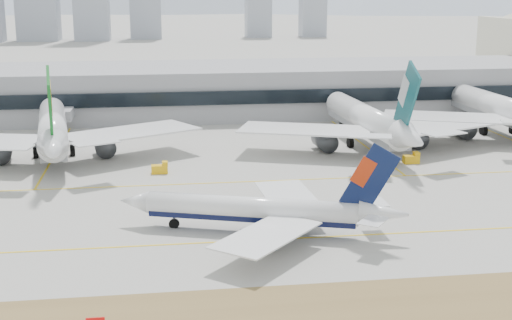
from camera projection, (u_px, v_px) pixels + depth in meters
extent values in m
plane|color=#9F9C95|center=(280.00, 229.00, 118.37)|extent=(3000.00, 3000.00, 0.00)
cube|color=brown|center=(326.00, 313.00, 87.57)|extent=(360.00, 18.00, 0.06)
cube|color=yellow|center=(286.00, 239.00, 113.55)|extent=(360.00, 0.45, 0.04)
cube|color=yellow|center=(255.00, 181.00, 147.22)|extent=(360.00, 0.45, 0.04)
cylinder|color=white|center=(251.00, 208.00, 115.47)|extent=(33.95, 15.04, 3.79)
cube|color=black|center=(251.00, 214.00, 115.71)|extent=(33.11, 14.27, 1.70)
cone|color=white|center=(135.00, 201.00, 119.23)|extent=(6.25, 5.33, 3.79)
cone|color=white|center=(384.00, 213.00, 111.37)|extent=(8.52, 6.12, 3.79)
cube|color=white|center=(288.00, 195.00, 124.77)|extent=(9.42, 19.05, 0.23)
cube|color=white|center=(376.00, 202.00, 116.27)|extent=(3.49, 5.38, 0.15)
cylinder|color=#3F4247|center=(274.00, 212.00, 122.29)|extent=(6.39, 4.59, 2.84)
cube|color=#3F4247|center=(274.00, 206.00, 122.03)|extent=(2.36, 1.06, 1.33)
cube|color=white|center=(267.00, 235.00, 104.74)|extent=(18.76, 19.68, 0.23)
cube|color=white|center=(373.00, 221.00, 106.87)|extent=(5.89, 6.26, 0.15)
cylinder|color=#3F4247|center=(258.00, 239.00, 108.94)|extent=(6.39, 4.59, 2.84)
cube|color=#3F4247|center=(258.00, 232.00, 108.67)|extent=(2.36, 1.06, 1.33)
cube|color=#09143D|center=(370.00, 180.00, 110.58)|extent=(8.94, 3.42, 11.86)
cube|color=#AF290B|center=(364.00, 172.00, 110.46)|extent=(4.13, 1.79, 5.08)
cylinder|color=#3F4247|center=(174.00, 221.00, 118.66)|extent=(0.45, 0.45, 2.27)
cylinder|color=black|center=(174.00, 224.00, 118.77)|extent=(1.83, 1.19, 1.70)
cylinder|color=#3F4247|center=(254.00, 231.00, 113.65)|extent=(0.45, 0.45, 2.27)
cylinder|color=black|center=(254.00, 234.00, 113.76)|extent=(1.83, 1.19, 1.70)
cylinder|color=#3F4247|center=(260.00, 222.00, 118.34)|extent=(0.45, 0.45, 2.27)
cylinder|color=black|center=(260.00, 224.00, 118.46)|extent=(1.83, 1.19, 1.70)
cylinder|color=white|center=(53.00, 126.00, 168.58)|extent=(12.94, 49.34, 6.47)
cube|color=slate|center=(53.00, 133.00, 169.00)|extent=(11.84, 48.24, 2.91)
cone|color=white|center=(52.00, 107.00, 194.94)|extent=(7.41, 8.27, 6.47)
cone|color=white|center=(53.00, 150.00, 140.43)|extent=(7.86, 11.64, 6.47)
cube|color=white|center=(130.00, 132.00, 166.72)|extent=(34.03, 27.74, 0.39)
cube|color=white|center=(96.00, 143.00, 144.45)|extent=(10.22, 8.21, 0.26)
cylinder|color=#3F4247|center=(105.00, 145.00, 169.04)|extent=(5.90, 8.73, 4.85)
cube|color=#3F4247|center=(104.00, 137.00, 168.58)|extent=(0.93, 3.43, 2.26)
cube|color=white|center=(8.00, 148.00, 140.00)|extent=(9.77, 6.30, 0.26)
cylinder|color=#3F4247|center=(1.00, 151.00, 162.87)|extent=(5.90, 8.73, 4.85)
cube|color=#3F4247|center=(0.00, 143.00, 162.41)|extent=(0.93, 3.43, 2.26)
cube|color=#0D5B1A|center=(50.00, 108.00, 141.80)|extent=(2.38, 13.49, 17.35)
cube|color=#CA790B|center=(50.00, 98.00, 142.63)|extent=(1.52, 6.14, 7.43)
cylinder|color=#3F4247|center=(54.00, 133.00, 187.18)|extent=(0.78, 0.78, 3.88)
cylinder|color=black|center=(54.00, 136.00, 187.37)|extent=(1.51, 3.04, 2.91)
cylinder|color=#3F4247|center=(36.00, 150.00, 167.41)|extent=(0.78, 0.78, 3.88)
cylinder|color=black|center=(36.00, 153.00, 167.60)|extent=(1.51, 3.04, 2.91)
cylinder|color=#3F4247|center=(72.00, 148.00, 169.64)|extent=(0.78, 0.78, 3.88)
cylinder|color=black|center=(73.00, 151.00, 169.83)|extent=(1.51, 3.04, 2.91)
cylinder|color=white|center=(365.00, 118.00, 179.38)|extent=(8.26, 48.89, 6.44)
cube|color=slate|center=(365.00, 125.00, 179.79)|extent=(7.26, 47.88, 2.90)
cone|color=white|center=(334.00, 101.00, 206.21)|extent=(6.71, 7.67, 6.44)
cone|color=white|center=(411.00, 139.00, 150.73)|extent=(6.84, 11.05, 6.44)
cube|color=white|center=(442.00, 125.00, 175.79)|extent=(34.00, 25.57, 0.39)
cube|color=white|center=(444.00, 133.00, 154.02)|extent=(10.09, 7.55, 0.26)
cylinder|color=#3F4247|center=(414.00, 137.00, 178.69)|extent=(5.13, 8.29, 4.83)
cube|color=#3F4247|center=(414.00, 129.00, 178.24)|extent=(0.61, 3.40, 2.25)
cube|color=white|center=(305.00, 129.00, 169.75)|extent=(33.89, 23.82, 0.39)
cube|color=white|center=(370.00, 136.00, 151.11)|extent=(9.97, 7.02, 0.26)
cylinder|color=#3F4247|center=(325.00, 140.00, 174.67)|extent=(5.13, 8.29, 4.83)
cube|color=#3F4247|center=(325.00, 133.00, 174.21)|extent=(0.61, 3.40, 2.25)
cube|color=#124C51|center=(407.00, 100.00, 152.17)|extent=(1.08, 13.48, 17.27)
cube|color=#AFB5B9|center=(405.00, 91.00, 153.02)|extent=(0.94, 6.09, 7.39)
cylinder|color=#3F4247|center=(343.00, 124.00, 198.28)|extent=(0.77, 0.77, 3.86)
cylinder|color=black|center=(343.00, 127.00, 198.47)|extent=(1.23, 2.94, 2.90)
cylinder|color=#3F4247|center=(350.00, 140.00, 178.57)|extent=(0.77, 0.77, 3.86)
cylinder|color=black|center=(350.00, 143.00, 178.76)|extent=(1.23, 2.94, 2.90)
cylinder|color=#3F4247|center=(382.00, 138.00, 180.02)|extent=(0.77, 0.77, 3.86)
cylinder|color=black|center=(382.00, 141.00, 180.21)|extent=(1.23, 2.94, 2.90)
cylinder|color=white|center=(498.00, 107.00, 194.43)|extent=(7.31, 50.49, 6.67)
cube|color=slate|center=(497.00, 113.00, 194.86)|extent=(6.30, 49.47, 3.00)
cone|color=white|center=(453.00, 92.00, 222.33)|extent=(6.77, 7.79, 6.67)
cube|color=white|center=(446.00, 117.00, 184.86)|extent=(35.15, 25.28, 0.40)
cylinder|color=#3F4247|center=(461.00, 128.00, 189.82)|extent=(5.11, 8.47, 5.00)
cube|color=#3F4247|center=(462.00, 120.00, 189.35)|extent=(0.54, 3.51, 2.33)
cylinder|color=#3F4247|center=(466.00, 114.00, 214.08)|extent=(0.80, 0.80, 4.00)
cylinder|color=black|center=(465.00, 117.00, 214.28)|extent=(1.21, 3.02, 3.00)
cylinder|color=#3F4247|center=(484.00, 127.00, 193.69)|extent=(0.80, 0.80, 4.00)
cylinder|color=black|center=(483.00, 130.00, 193.89)|extent=(1.21, 3.02, 3.00)
cube|color=gray|center=(218.00, 89.00, 227.24)|extent=(280.00, 42.00, 15.00)
cube|color=black|center=(224.00, 98.00, 206.45)|extent=(280.00, 1.20, 4.00)
cube|color=silver|center=(512.00, 58.00, 260.09)|extent=(2.00, 57.00, 27.90)
cube|color=#E8AA0C|center=(411.00, 159.00, 162.35)|extent=(3.50, 2.00, 1.80)
cube|color=#E8AA0C|center=(416.00, 154.00, 162.23)|extent=(1.20, 1.80, 1.00)
cylinder|color=black|center=(407.00, 163.00, 161.54)|extent=(0.70, 0.30, 0.70)
cylinder|color=black|center=(405.00, 161.00, 163.08)|extent=(0.70, 0.30, 0.70)
cylinder|color=black|center=(417.00, 162.00, 161.87)|extent=(0.70, 0.30, 0.70)
cylinder|color=black|center=(415.00, 161.00, 163.41)|extent=(0.70, 0.30, 0.70)
cube|color=#E8AA0C|center=(160.00, 169.00, 153.51)|extent=(3.50, 2.00, 1.80)
cube|color=#E8AA0C|center=(165.00, 164.00, 153.39)|extent=(1.20, 1.80, 1.00)
cylinder|color=black|center=(154.00, 173.00, 152.70)|extent=(0.70, 0.30, 0.70)
cylinder|color=black|center=(154.00, 171.00, 154.24)|extent=(0.70, 0.30, 0.70)
cylinder|color=black|center=(165.00, 172.00, 153.03)|extent=(0.70, 0.30, 0.70)
cylinder|color=black|center=(165.00, 171.00, 154.57)|extent=(0.70, 0.30, 0.70)
cube|color=#9298A6|center=(258.00, 2.00, 573.04)|extent=(20.00, 18.00, 55.00)
cube|color=#9298A6|center=(313.00, 7.00, 580.07)|extent=(20.00, 18.00, 48.00)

